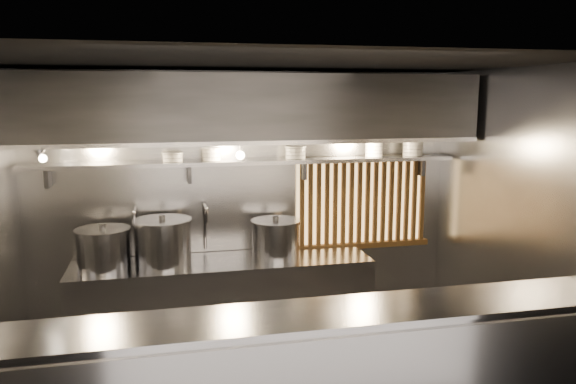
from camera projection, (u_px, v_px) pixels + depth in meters
name	position (u px, v px, depth m)	size (l,w,h in m)	color
ceiling	(273.00, 62.00, 4.32)	(4.50, 4.50, 0.00)	black
wall_back	(246.00, 204.00, 6.00)	(4.50, 4.50, 0.00)	gray
wall_right	(519.00, 225.00, 5.05)	(3.00, 3.00, 0.00)	gray
cooking_bench	(224.00, 303.00, 5.74)	(3.00, 0.70, 0.90)	#99999E
bowl_shelf	(248.00, 162.00, 5.75)	(4.40, 0.34, 0.04)	#99999E
exhaust_hood	(251.00, 108.00, 5.44)	(4.40, 0.81, 0.65)	#2D2D30
wood_screen	(363.00, 202.00, 6.24)	(1.56, 0.09, 1.04)	#FFC772
faucet_left	(135.00, 221.00, 5.64)	(0.04, 0.30, 0.50)	silver
faucet_right	(205.00, 217.00, 5.79)	(0.04, 0.30, 0.50)	silver
heat_lamp	(39.00, 152.00, 4.85)	(0.25, 0.35, 0.20)	#99999E
pendant_bulb	(240.00, 155.00, 5.60)	(0.09, 0.09, 0.19)	#2D2D30
stock_pot_left	(163.00, 242.00, 5.50)	(0.74, 0.74, 0.50)	#99999E
stock_pot_mid	(103.00, 249.00, 5.37)	(0.55, 0.55, 0.44)	#99999E
stock_pot_right	(276.00, 238.00, 5.79)	(0.65, 0.65, 0.43)	#99999E
bowl_stack_0	(173.00, 157.00, 5.57)	(0.21, 0.21, 0.09)	white
bowl_stack_1	(212.00, 154.00, 5.65)	(0.21, 0.21, 0.13)	white
bowl_stack_2	(295.00, 152.00, 5.84)	(0.22, 0.22, 0.13)	white
bowl_stack_3	(374.00, 149.00, 6.02)	(0.20, 0.20, 0.17)	white
bowl_stack_4	(413.00, 148.00, 6.12)	(0.23, 0.23, 0.17)	white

